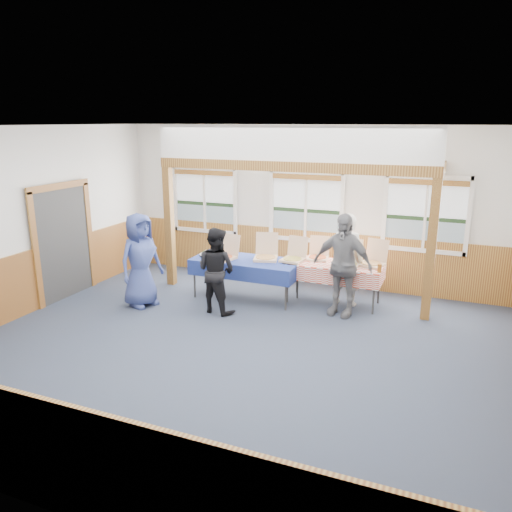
{
  "coord_description": "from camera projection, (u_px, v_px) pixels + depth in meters",
  "views": [
    {
      "loc": [
        2.83,
        -6.15,
        3.27
      ],
      "look_at": [
        -0.09,
        1.0,
        1.17
      ],
      "focal_mm": 35.0,
      "sensor_mm": 36.0,
      "label": 1
    }
  ],
  "objects": [
    {
      "name": "wall_left",
      "position": [
        20.0,
        223.0,
        8.43
      ],
      "size": [
        0.0,
        8.0,
        8.0
      ],
      "primitive_type": "plane",
      "rotation": [
        1.57,
        0.0,
        1.57
      ],
      "color": "silver",
      "rests_on": "floor"
    },
    {
      "name": "window_mid",
      "position": [
        306.0,
        202.0,
        10.03
      ],
      "size": [
        1.56,
        0.1,
        1.46
      ],
      "color": "white",
      "rests_on": "wall_back"
    },
    {
      "name": "cased_opening",
      "position": [
        63.0,
        243.0,
        9.36
      ],
      "size": [
        0.06,
        1.3,
        2.1
      ],
      "primitive_type": "cube",
      "color": "#303030",
      "rests_on": "wall_left"
    },
    {
      "name": "post_left",
      "position": [
        170.0,
        227.0,
        10.04
      ],
      "size": [
        0.15,
        0.15,
        2.4
      ],
      "primitive_type": "cube",
      "color": "#5B3414",
      "rests_on": "floor"
    },
    {
      "name": "table_right",
      "position": [
        334.0,
        267.0,
        9.09
      ],
      "size": [
        1.91,
        1.43,
        0.76
      ],
      "rotation": [
        0.0,
        0.0,
        0.38
      ],
      "color": "#303030",
      "rests_on": "floor"
    },
    {
      "name": "pizza_box_a",
      "position": [
        225.0,
        255.0,
        9.37
      ],
      "size": [
        0.5,
        0.57,
        0.43
      ],
      "rotation": [
        0.0,
        0.0,
        -0.24
      ],
      "color": "#D4B08D",
      "rests_on": "table_left"
    },
    {
      "name": "woman_black",
      "position": [
        216.0,
        270.0,
        8.66
      ],
      "size": [
        0.84,
        0.71,
        1.52
      ],
      "primitive_type": "imported",
      "rotation": [
        0.0,
        0.0,
        2.94
      ],
      "color": "black",
      "rests_on": "floor"
    },
    {
      "name": "person_grey",
      "position": [
        342.0,
        265.0,
        8.5
      ],
      "size": [
        1.11,
        0.6,
        1.79
      ],
      "primitive_type": "imported",
      "rotation": [
        0.0,
        0.0,
        -0.17
      ],
      "color": "slate",
      "rests_on": "floor"
    },
    {
      "name": "ceiling",
      "position": [
        233.0,
        126.0,
        6.55
      ],
      "size": [
        8.0,
        8.0,
        0.0
      ],
      "primitive_type": "plane",
      "rotation": [
        3.14,
        0.0,
        0.0
      ],
      "color": "white",
      "rests_on": "wall_back"
    },
    {
      "name": "wainscot_front",
      "position": [
        62.0,
        460.0,
        4.14
      ],
      "size": [
        7.98,
        0.05,
        1.1
      ],
      "primitive_type": "cube",
      "color": "brown",
      "rests_on": "floor"
    },
    {
      "name": "pizza_box_c",
      "position": [
        293.0,
        257.0,
        9.24
      ],
      "size": [
        0.43,
        0.51,
        0.42
      ],
      "rotation": [
        0.0,
        0.0,
        -0.1
      ],
      "color": "#D4B08D",
      "rests_on": "table_right"
    },
    {
      "name": "wall_back",
      "position": [
        307.0,
        206.0,
        10.09
      ],
      "size": [
        8.0,
        0.0,
        8.0
      ],
      "primitive_type": "plane",
      "rotation": [
        1.57,
        0.0,
        0.0
      ],
      "color": "silver",
      "rests_on": "floor"
    },
    {
      "name": "drink_glass",
      "position": [
        380.0,
        268.0,
        8.52
      ],
      "size": [
        0.07,
        0.07,
        0.15
      ],
      "primitive_type": "cylinder",
      "color": "#9D581A",
      "rests_on": "table_right"
    },
    {
      "name": "pizza_box_b",
      "position": [
        266.0,
        256.0,
        9.34
      ],
      "size": [
        0.55,
        0.61,
        0.46
      ],
      "rotation": [
        0.0,
        0.0,
        0.27
      ],
      "color": "#D4B08D",
      "rests_on": "table_left"
    },
    {
      "name": "pizza_box_f",
      "position": [
        372.0,
        262.0,
        8.94
      ],
      "size": [
        0.51,
        0.58,
        0.44
      ],
      "rotation": [
        0.0,
        0.0,
        -0.24
      ],
      "color": "#D4B08D",
      "rests_on": "table_right"
    },
    {
      "name": "floor",
      "position": [
        236.0,
        349.0,
        7.39
      ],
      "size": [
        8.0,
        8.0,
        0.0
      ],
      "primitive_type": "plane",
      "color": "#292F43",
      "rests_on": "ground"
    },
    {
      "name": "veggie_tray",
      "position": [
        210.0,
        254.0,
        9.6
      ],
      "size": [
        0.42,
        0.42,
        0.09
      ],
      "color": "black",
      "rests_on": "table_left"
    },
    {
      "name": "man_blue",
      "position": [
        140.0,
        260.0,
        8.94
      ],
      "size": [
        0.79,
        0.97,
        1.71
      ],
      "primitive_type": "imported",
      "rotation": [
        0.0,
        0.0,
        1.23
      ],
      "color": "#354485",
      "rests_on": "floor"
    },
    {
      "name": "pizza_box_e",
      "position": [
        347.0,
        262.0,
        8.89
      ],
      "size": [
        0.45,
        0.54,
        0.46
      ],
      "rotation": [
        0.0,
        0.0,
        -0.07
      ],
      "color": "#D4B08D",
      "rests_on": "table_right"
    },
    {
      "name": "woman_white",
      "position": [
        346.0,
        259.0,
        9.0
      ],
      "size": [
        0.64,
        0.44,
        1.7
      ],
      "primitive_type": "imported",
      "rotation": [
        0.0,
        0.0,
        3.09
      ],
      "color": "white",
      "rests_on": "floor"
    },
    {
      "name": "pizza_box_d",
      "position": [
        318.0,
        256.0,
        9.36
      ],
      "size": [
        0.43,
        0.5,
        0.4
      ],
      "rotation": [
        0.0,
        0.0,
        0.13
      ],
      "color": "#D4B08D",
      "rests_on": "table_right"
    },
    {
      "name": "table_left",
      "position": [
        246.0,
        262.0,
        9.35
      ],
      "size": [
        2.16,
        1.37,
        0.76
      ],
      "rotation": [
        0.0,
        0.0,
        -0.25
      ],
      "color": "#303030",
      "rests_on": "floor"
    },
    {
      "name": "wainscot_back",
      "position": [
        305.0,
        256.0,
        10.35
      ],
      "size": [
        7.98,
        0.05,
        1.1
      ],
      "primitive_type": "cube",
      "color": "brown",
      "rests_on": "floor"
    },
    {
      "name": "window_left",
      "position": [
        205.0,
        196.0,
        10.87
      ],
      "size": [
        1.56,
        0.1,
        1.46
      ],
      "color": "white",
      "rests_on": "wall_back"
    },
    {
      "name": "post_right",
      "position": [
        431.0,
        251.0,
        8.21
      ],
      "size": [
        0.15,
        0.15,
        2.4
      ],
      "primitive_type": "cube",
      "color": "#5B3414",
      "rests_on": "floor"
    },
    {
      "name": "wall_front",
      "position": [
        46.0,
        345.0,
        3.84
      ],
      "size": [
        8.0,
        0.0,
        8.0
      ],
      "primitive_type": "plane",
      "rotation": [
        -1.57,
        0.0,
        0.0
      ],
      "color": "silver",
      "rests_on": "floor"
    },
    {
      "name": "wainscot_left",
      "position": [
        28.0,
        282.0,
        8.69
      ],
      "size": [
        0.05,
        6.98,
        1.1
      ],
      "primitive_type": "cube",
      "color": "brown",
      "rests_on": "floor"
    },
    {
      "name": "window_right",
      "position": [
        426.0,
        210.0,
        9.19
      ],
      "size": [
        1.56,
        0.1,
        1.46
      ],
      "color": "white",
      "rests_on": "wall_back"
    },
    {
      "name": "cross_beam",
      "position": [
        288.0,
        166.0,
        8.79
      ],
      "size": [
        5.15,
        0.18,
        0.18
      ],
      "primitive_type": "cube",
      "color": "#5B3414",
      "rests_on": "post_left"
    }
  ]
}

